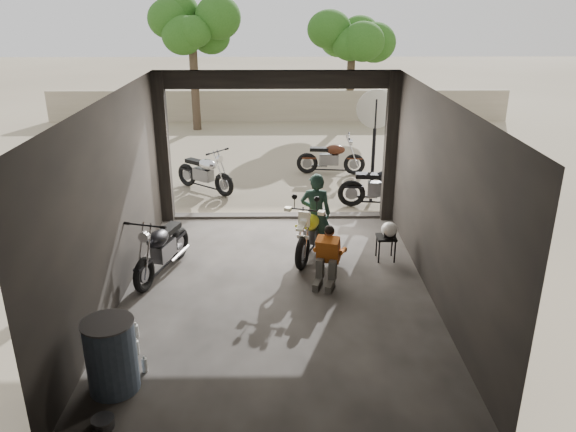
{
  "coord_description": "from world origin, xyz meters",
  "views": [
    {
      "loc": [
        0.07,
        -8.07,
        4.55
      ],
      "look_at": [
        0.19,
        0.6,
        1.17
      ],
      "focal_mm": 35.0,
      "sensor_mm": 36.0,
      "label": 1
    }
  ],
  "objects_px": {
    "outside_bike_a": "(204,170)",
    "outside_bike_b": "(331,155)",
    "main_bike": "(312,227)",
    "helmet": "(389,230)",
    "rider": "(316,214)",
    "left_bike": "(162,244)",
    "mechanic": "(327,258)",
    "oil_drum": "(111,357)",
    "outside_bike_c": "(383,183)",
    "stool": "(386,240)",
    "sign_post": "(375,126)"
  },
  "relations": [
    {
      "from": "stool",
      "to": "mechanic",
      "type": "bearing_deg",
      "value": -141.15
    },
    {
      "from": "outside_bike_b",
      "to": "sign_post",
      "type": "distance_m",
      "value": 2.7
    },
    {
      "from": "rider",
      "to": "helmet",
      "type": "distance_m",
      "value": 1.39
    },
    {
      "from": "main_bike",
      "to": "helmet",
      "type": "bearing_deg",
      "value": 7.54
    },
    {
      "from": "outside_bike_a",
      "to": "helmet",
      "type": "distance_m",
      "value": 5.62
    },
    {
      "from": "outside_bike_a",
      "to": "main_bike",
      "type": "bearing_deg",
      "value": -108.19
    },
    {
      "from": "outside_bike_a",
      "to": "outside_bike_b",
      "type": "bearing_deg",
      "value": -27.95
    },
    {
      "from": "mechanic",
      "to": "outside_bike_b",
      "type": "bearing_deg",
      "value": 101.85
    },
    {
      "from": "rider",
      "to": "helmet",
      "type": "bearing_deg",
      "value": 168.35
    },
    {
      "from": "main_bike",
      "to": "stool",
      "type": "height_order",
      "value": "main_bike"
    },
    {
      "from": "left_bike",
      "to": "mechanic",
      "type": "bearing_deg",
      "value": 6.85
    },
    {
      "from": "outside_bike_a",
      "to": "sign_post",
      "type": "relative_size",
      "value": 0.63
    },
    {
      "from": "outside_bike_a",
      "to": "outside_bike_b",
      "type": "relative_size",
      "value": 1.02
    },
    {
      "from": "left_bike",
      "to": "rider",
      "type": "bearing_deg",
      "value": 33.6
    },
    {
      "from": "sign_post",
      "to": "rider",
      "type": "bearing_deg",
      "value": -109.58
    },
    {
      "from": "stool",
      "to": "helmet",
      "type": "height_order",
      "value": "helmet"
    },
    {
      "from": "left_bike",
      "to": "rider",
      "type": "distance_m",
      "value": 2.86
    },
    {
      "from": "left_bike",
      "to": "outside_bike_a",
      "type": "height_order",
      "value": "left_bike"
    },
    {
      "from": "left_bike",
      "to": "outside_bike_b",
      "type": "height_order",
      "value": "left_bike"
    },
    {
      "from": "rider",
      "to": "stool",
      "type": "bearing_deg",
      "value": 168.4
    },
    {
      "from": "outside_bike_c",
      "to": "oil_drum",
      "type": "height_order",
      "value": "outside_bike_c"
    },
    {
      "from": "outside_bike_a",
      "to": "outside_bike_c",
      "type": "height_order",
      "value": "outside_bike_c"
    },
    {
      "from": "main_bike",
      "to": "stool",
      "type": "relative_size",
      "value": 3.45
    },
    {
      "from": "left_bike",
      "to": "mechanic",
      "type": "distance_m",
      "value": 2.87
    },
    {
      "from": "main_bike",
      "to": "oil_drum",
      "type": "xyz_separation_m",
      "value": [
        -2.65,
        -3.89,
        -0.08
      ]
    },
    {
      "from": "outside_bike_a",
      "to": "rider",
      "type": "height_order",
      "value": "rider"
    },
    {
      "from": "main_bike",
      "to": "mechanic",
      "type": "xyz_separation_m",
      "value": [
        0.18,
        -1.21,
        -0.06
      ]
    },
    {
      "from": "outside_bike_c",
      "to": "helmet",
      "type": "xyz_separation_m",
      "value": [
        -0.37,
        -2.81,
        0.02
      ]
    },
    {
      "from": "mechanic",
      "to": "stool",
      "type": "xyz_separation_m",
      "value": [
        1.17,
        0.94,
        -0.09
      ]
    },
    {
      "from": "left_bike",
      "to": "outside_bike_c",
      "type": "distance_m",
      "value": 5.49
    },
    {
      "from": "stool",
      "to": "sign_post",
      "type": "relative_size",
      "value": 0.18
    },
    {
      "from": "helmet",
      "to": "outside_bike_c",
      "type": "bearing_deg",
      "value": 69.72
    },
    {
      "from": "outside_bike_a",
      "to": "oil_drum",
      "type": "xyz_separation_m",
      "value": [
        -0.18,
        -7.69,
        -0.08
      ]
    },
    {
      "from": "mechanic",
      "to": "stool",
      "type": "bearing_deg",
      "value": 56.22
    },
    {
      "from": "main_bike",
      "to": "outside_bike_a",
      "type": "bearing_deg",
      "value": 142.27
    },
    {
      "from": "outside_bike_a",
      "to": "oil_drum",
      "type": "relative_size",
      "value": 1.74
    },
    {
      "from": "left_bike",
      "to": "outside_bike_c",
      "type": "bearing_deg",
      "value": 52.74
    },
    {
      "from": "main_bike",
      "to": "oil_drum",
      "type": "height_order",
      "value": "main_bike"
    },
    {
      "from": "outside_bike_a",
      "to": "sign_post",
      "type": "distance_m",
      "value": 4.33
    },
    {
      "from": "oil_drum",
      "to": "mechanic",
      "type": "bearing_deg",
      "value": 43.46
    },
    {
      "from": "outside_bike_c",
      "to": "rider",
      "type": "height_order",
      "value": "rider"
    },
    {
      "from": "main_bike",
      "to": "rider",
      "type": "bearing_deg",
      "value": 77.67
    },
    {
      "from": "outside_bike_b",
      "to": "main_bike",
      "type": "bearing_deg",
      "value": 177.1
    },
    {
      "from": "mechanic",
      "to": "stool",
      "type": "distance_m",
      "value": 1.5
    },
    {
      "from": "outside_bike_b",
      "to": "sign_post",
      "type": "relative_size",
      "value": 0.61
    },
    {
      "from": "outside_bike_a",
      "to": "left_bike",
      "type": "bearing_deg",
      "value": -143.58
    },
    {
      "from": "main_bike",
      "to": "sign_post",
      "type": "relative_size",
      "value": 0.63
    },
    {
      "from": "oil_drum",
      "to": "sign_post",
      "type": "xyz_separation_m",
      "value": [
        4.23,
        6.85,
        1.34
      ]
    },
    {
      "from": "left_bike",
      "to": "oil_drum",
      "type": "distance_m",
      "value": 3.15
    },
    {
      "from": "left_bike",
      "to": "stool",
      "type": "relative_size",
      "value": 3.47
    }
  ]
}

